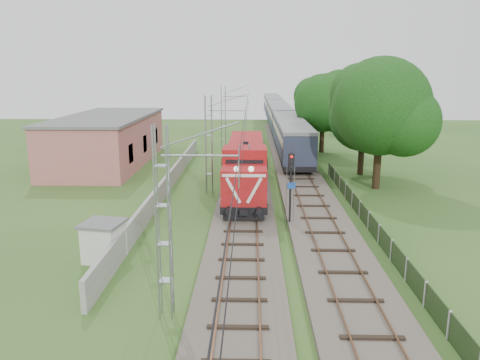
{
  "coord_description": "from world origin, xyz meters",
  "views": [
    {
      "loc": [
        0.48,
        -25.59,
        10.03
      ],
      "look_at": [
        -0.34,
        7.34,
        2.2
      ],
      "focal_mm": 35.0,
      "sensor_mm": 36.0,
      "label": 1
    }
  ],
  "objects_px": {
    "coach_rake": "(279,115)",
    "relay_hut": "(104,241)",
    "locomotive": "(246,165)",
    "signal_post": "(291,176)"
  },
  "relations": [
    {
      "from": "coach_rake",
      "to": "locomotive",
      "type": "bearing_deg",
      "value": -97.02
    },
    {
      "from": "coach_rake",
      "to": "signal_post",
      "type": "bearing_deg",
      "value": -92.31
    },
    {
      "from": "locomotive",
      "to": "signal_post",
      "type": "xyz_separation_m",
      "value": [
        3.01,
        -8.65,
        1.07
      ]
    },
    {
      "from": "locomotive",
      "to": "signal_post",
      "type": "bearing_deg",
      "value": -70.81
    },
    {
      "from": "coach_rake",
      "to": "signal_post",
      "type": "distance_m",
      "value": 49.31
    },
    {
      "from": "coach_rake",
      "to": "signal_post",
      "type": "xyz_separation_m",
      "value": [
        -1.99,
        -49.27,
        0.74
      ]
    },
    {
      "from": "coach_rake",
      "to": "relay_hut",
      "type": "distance_m",
      "value": 56.45
    },
    {
      "from": "signal_post",
      "to": "relay_hut",
      "type": "height_order",
      "value": "signal_post"
    },
    {
      "from": "coach_rake",
      "to": "relay_hut",
      "type": "xyz_separation_m",
      "value": [
        -12.4,
        -55.05,
        -1.56
      ]
    },
    {
      "from": "locomotive",
      "to": "coach_rake",
      "type": "xyz_separation_m",
      "value": [
        5.0,
        40.62,
        0.33
      ]
    }
  ]
}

